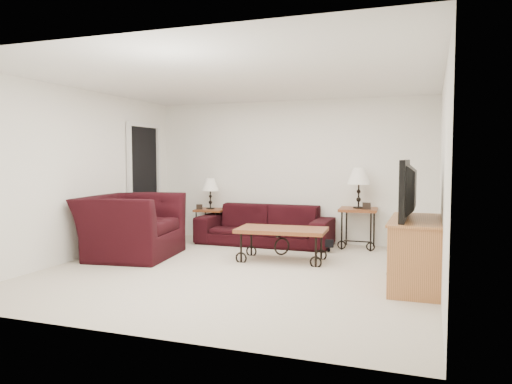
# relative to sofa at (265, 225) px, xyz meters

# --- Properties ---
(ground) EXTENTS (5.00, 5.00, 0.00)m
(ground) POSITION_rel_sofa_xyz_m (0.31, -2.02, -0.34)
(ground) COLOR beige
(ground) RESTS_ON ground
(wall_back) EXTENTS (5.00, 0.02, 2.50)m
(wall_back) POSITION_rel_sofa_xyz_m (0.31, 0.48, 0.91)
(wall_back) COLOR white
(wall_back) RESTS_ON ground
(wall_front) EXTENTS (5.00, 0.02, 2.50)m
(wall_front) POSITION_rel_sofa_xyz_m (0.31, -4.52, 0.91)
(wall_front) COLOR white
(wall_front) RESTS_ON ground
(wall_left) EXTENTS (0.02, 5.00, 2.50)m
(wall_left) POSITION_rel_sofa_xyz_m (-2.19, -2.02, 0.91)
(wall_left) COLOR white
(wall_left) RESTS_ON ground
(wall_right) EXTENTS (0.02, 5.00, 2.50)m
(wall_right) POSITION_rel_sofa_xyz_m (2.81, -2.02, 0.91)
(wall_right) COLOR white
(wall_right) RESTS_ON ground
(ceiling) EXTENTS (5.00, 5.00, 0.00)m
(ceiling) POSITION_rel_sofa_xyz_m (0.31, -2.02, 2.16)
(ceiling) COLOR white
(ceiling) RESTS_ON wall_back
(doorway) EXTENTS (0.08, 0.94, 2.04)m
(doorway) POSITION_rel_sofa_xyz_m (-2.16, -0.37, 0.68)
(doorway) COLOR black
(doorway) RESTS_ON ground
(sofa) EXTENTS (2.30, 0.90, 0.67)m
(sofa) POSITION_rel_sofa_xyz_m (0.00, 0.00, 0.00)
(sofa) COLOR black
(sofa) RESTS_ON ground
(side_table_left) EXTENTS (0.57, 0.57, 0.56)m
(side_table_left) POSITION_rel_sofa_xyz_m (-1.11, 0.18, -0.06)
(side_table_left) COLOR brown
(side_table_left) RESTS_ON ground
(side_table_right) EXTENTS (0.64, 0.64, 0.66)m
(side_table_right) POSITION_rel_sofa_xyz_m (1.57, 0.18, -0.00)
(side_table_right) COLOR brown
(side_table_right) RESTS_ON ground
(lamp_left) EXTENTS (0.36, 0.36, 0.56)m
(lamp_left) POSITION_rel_sofa_xyz_m (-1.11, 0.18, 0.50)
(lamp_left) COLOR black
(lamp_left) RESTS_ON side_table_left
(lamp_right) EXTENTS (0.40, 0.40, 0.66)m
(lamp_right) POSITION_rel_sofa_xyz_m (1.57, 0.18, 0.66)
(lamp_right) COLOR black
(lamp_right) RESTS_ON side_table_right
(photo_frame_left) EXTENTS (0.11, 0.05, 0.09)m
(photo_frame_left) POSITION_rel_sofa_xyz_m (-1.26, 0.03, 0.27)
(photo_frame_left) COLOR black
(photo_frame_left) RESTS_ON side_table_left
(photo_frame_right) EXTENTS (0.13, 0.04, 0.11)m
(photo_frame_right) POSITION_rel_sofa_xyz_m (1.72, 0.03, 0.38)
(photo_frame_right) COLOR black
(photo_frame_right) RESTS_ON side_table_right
(coffee_table) EXTENTS (1.32, 0.78, 0.48)m
(coffee_table) POSITION_rel_sofa_xyz_m (0.67, -1.22, -0.10)
(coffee_table) COLOR brown
(coffee_table) RESTS_ON ground
(armchair) EXTENTS (1.44, 1.59, 0.93)m
(armchair) POSITION_rel_sofa_xyz_m (-1.56, -1.68, 0.13)
(armchair) COLOR black
(armchair) RESTS_ON ground
(throw_pillow) EXTENTS (0.17, 0.43, 0.42)m
(throw_pillow) POSITION_rel_sofa_xyz_m (-1.41, -1.73, 0.18)
(throw_pillow) COLOR #DA441C
(throw_pillow) RESTS_ON armchair
(tv_stand) EXTENTS (0.55, 1.32, 0.79)m
(tv_stand) POSITION_rel_sofa_xyz_m (2.54, -2.06, 0.06)
(tv_stand) COLOR #BB7645
(tv_stand) RESTS_ON ground
(television) EXTENTS (0.15, 1.18, 0.68)m
(television) POSITION_rel_sofa_xyz_m (2.52, -2.06, 0.79)
(television) COLOR black
(television) RESTS_ON tv_stand
(backpack) EXTENTS (0.31, 0.24, 0.38)m
(backpack) POSITION_rel_sofa_xyz_m (1.18, -0.32, -0.15)
(backpack) COLOR black
(backpack) RESTS_ON ground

